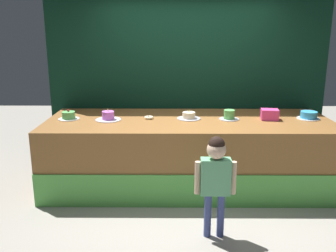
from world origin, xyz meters
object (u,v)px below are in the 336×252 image
object	(u,v)px
cake_right	(229,115)
cake_far_right	(309,115)
pink_box	(270,114)
cake_far_left	(69,116)
child_figure	(216,173)
donut	(149,118)
cake_center	(189,116)
cake_left	(108,117)

from	to	relation	value
cake_right	cake_far_right	xyz separation A→B (m)	(1.05, 0.04, -0.01)
pink_box	cake_right	bearing A→B (deg)	179.66
pink_box	cake_far_left	world-z (taller)	pink_box
child_figure	donut	xyz separation A→B (m)	(-0.73, 1.35, 0.24)
child_figure	pink_box	distance (m)	1.60
cake_center	cake_right	size ratio (longest dim) A/B	1.18
donut	cake_far_left	size ratio (longest dim) A/B	0.44
cake_right	cake_far_right	size ratio (longest dim) A/B	0.88
child_figure	cake_left	size ratio (longest dim) A/B	3.20
cake_far_left	cake_far_right	distance (m)	3.16
cake_left	cake_center	size ratio (longest dim) A/B	1.08
child_figure	pink_box	size ratio (longest dim) A/B	4.88
child_figure	cake_right	world-z (taller)	child_figure
pink_box	cake_far_left	size ratio (longest dim) A/B	0.79
pink_box	cake_right	size ratio (longest dim) A/B	0.83
donut	cake_right	size ratio (longest dim) A/B	0.47
pink_box	cake_right	distance (m)	0.53
cake_far_left	cake_left	world-z (taller)	cake_left
donut	cake_far_right	bearing A→B (deg)	0.39
cake_far_right	cake_far_left	bearing A→B (deg)	-179.20
cake_far_left	cake_right	distance (m)	2.11
donut	cake_far_right	xyz separation A→B (m)	(2.11, 0.01, 0.03)
child_figure	cake_center	distance (m)	1.39
pink_box	donut	size ratio (longest dim) A/B	1.79
cake_far_left	cake_center	world-z (taller)	cake_far_left
cake_left	pink_box	bearing A→B (deg)	1.15
donut	cake_left	distance (m)	0.53
pink_box	donut	xyz separation A→B (m)	(-1.58, 0.03, -0.05)
cake_left	cake_far_right	size ratio (longest dim) A/B	1.12
pink_box	child_figure	bearing A→B (deg)	-122.87
cake_right	cake_far_right	bearing A→B (deg)	2.06
child_figure	cake_far_right	bearing A→B (deg)	44.58
donut	cake_far_left	xyz separation A→B (m)	(-1.05, -0.03, 0.03)
cake_left	cake_right	distance (m)	1.58
pink_box	cake_far_right	world-z (taller)	pink_box
cake_far_left	cake_center	bearing A→B (deg)	1.33
child_figure	cake_far_left	bearing A→B (deg)	143.61
cake_far_left	cake_far_right	xyz separation A→B (m)	(3.16, 0.04, 0.00)
child_figure	donut	size ratio (longest dim) A/B	8.71
pink_box	cake_far_left	xyz separation A→B (m)	(-2.64, -0.00, -0.02)
donut	cake_left	xyz separation A→B (m)	(-0.53, -0.07, 0.03)
donut	cake_far_right	world-z (taller)	cake_far_right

